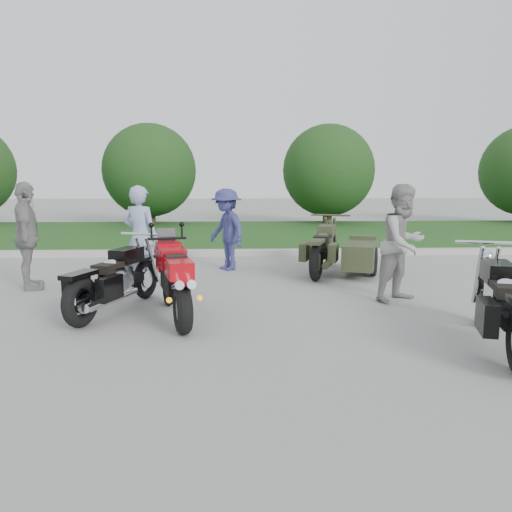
{
  "coord_description": "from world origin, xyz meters",
  "views": [
    {
      "loc": [
        0.38,
        -6.3,
        1.94
      ],
      "look_at": [
        0.66,
        0.89,
        0.8
      ],
      "focal_mm": 35.0,
      "sensor_mm": 36.0,
      "label": 1
    }
  ],
  "objects_px": {
    "person_denim": "(227,230)",
    "person_grey": "(403,243)",
    "sportbike_red": "(175,278)",
    "person_stripe": "(140,237)",
    "person_back": "(27,236)",
    "cruiser_left": "(113,282)",
    "cruiser_sidecar": "(345,253)",
    "cruiser_right": "(505,309)"
  },
  "relations": [
    {
      "from": "person_denim",
      "to": "person_grey",
      "type": "bearing_deg",
      "value": 11.47
    },
    {
      "from": "sportbike_red",
      "to": "person_stripe",
      "type": "height_order",
      "value": "person_stripe"
    },
    {
      "from": "person_back",
      "to": "sportbike_red",
      "type": "bearing_deg",
      "value": -145.47
    },
    {
      "from": "person_denim",
      "to": "person_stripe",
      "type": "bearing_deg",
      "value": -75.73
    },
    {
      "from": "cruiser_left",
      "to": "person_denim",
      "type": "height_order",
      "value": "person_denim"
    },
    {
      "from": "cruiser_sidecar",
      "to": "person_denim",
      "type": "distance_m",
      "value": 2.49
    },
    {
      "from": "cruiser_left",
      "to": "cruiser_right",
      "type": "xyz_separation_m",
      "value": [
        4.78,
        -1.75,
        0.03
      ]
    },
    {
      "from": "sportbike_red",
      "to": "person_back",
      "type": "height_order",
      "value": "person_back"
    },
    {
      "from": "person_grey",
      "to": "person_denim",
      "type": "distance_m",
      "value": 3.95
    },
    {
      "from": "cruiser_right",
      "to": "person_stripe",
      "type": "bearing_deg",
      "value": 159.47
    },
    {
      "from": "sportbike_red",
      "to": "person_back",
      "type": "xyz_separation_m",
      "value": [
        -2.76,
        1.97,
        0.35
      ]
    },
    {
      "from": "sportbike_red",
      "to": "cruiser_left",
      "type": "height_order",
      "value": "sportbike_red"
    },
    {
      "from": "person_grey",
      "to": "person_back",
      "type": "xyz_separation_m",
      "value": [
        -6.22,
        1.02,
        0.02
      ]
    },
    {
      "from": "sportbike_red",
      "to": "person_denim",
      "type": "xyz_separation_m",
      "value": [
        0.64,
        3.72,
        0.27
      ]
    },
    {
      "from": "cruiser_sidecar",
      "to": "person_denim",
      "type": "bearing_deg",
      "value": -176.46
    },
    {
      "from": "person_stripe",
      "to": "person_grey",
      "type": "height_order",
      "value": "person_grey"
    },
    {
      "from": "person_grey",
      "to": "person_back",
      "type": "bearing_deg",
      "value": 137.6
    },
    {
      "from": "person_grey",
      "to": "person_denim",
      "type": "height_order",
      "value": "person_grey"
    },
    {
      "from": "cruiser_left",
      "to": "person_grey",
      "type": "xyz_separation_m",
      "value": [
        4.38,
        0.59,
        0.46
      ]
    },
    {
      "from": "person_grey",
      "to": "person_back",
      "type": "height_order",
      "value": "person_back"
    },
    {
      "from": "cruiser_left",
      "to": "cruiser_sidecar",
      "type": "bearing_deg",
      "value": 54.47
    },
    {
      "from": "cruiser_left",
      "to": "person_stripe",
      "type": "height_order",
      "value": "person_stripe"
    },
    {
      "from": "cruiser_left",
      "to": "cruiser_sidecar",
      "type": "distance_m",
      "value": 4.77
    },
    {
      "from": "person_grey",
      "to": "person_back",
      "type": "relative_size",
      "value": 0.98
    },
    {
      "from": "cruiser_right",
      "to": "person_stripe",
      "type": "height_order",
      "value": "person_stripe"
    },
    {
      "from": "sportbike_red",
      "to": "person_stripe",
      "type": "xyz_separation_m",
      "value": [
        -0.84,
        2.06,
        0.32
      ]
    },
    {
      "from": "cruiser_left",
      "to": "cruiser_right",
      "type": "height_order",
      "value": "cruiser_right"
    },
    {
      "from": "person_back",
      "to": "cruiser_sidecar",
      "type": "bearing_deg",
      "value": -99.13
    },
    {
      "from": "person_stripe",
      "to": "person_grey",
      "type": "bearing_deg",
      "value": -172.28
    },
    {
      "from": "cruiser_left",
      "to": "person_back",
      "type": "relative_size",
      "value": 1.19
    },
    {
      "from": "cruiser_left",
      "to": "person_denim",
      "type": "distance_m",
      "value": 3.73
    },
    {
      "from": "sportbike_red",
      "to": "cruiser_sidecar",
      "type": "relative_size",
      "value": 0.87
    },
    {
      "from": "cruiser_left",
      "to": "person_back",
      "type": "distance_m",
      "value": 2.48
    },
    {
      "from": "cruiser_sidecar",
      "to": "person_back",
      "type": "distance_m",
      "value": 5.88
    },
    {
      "from": "sportbike_red",
      "to": "person_back",
      "type": "relative_size",
      "value": 1.11
    },
    {
      "from": "person_back",
      "to": "person_denim",
      "type": "bearing_deg",
      "value": -82.66
    },
    {
      "from": "cruiser_left",
      "to": "person_back",
      "type": "height_order",
      "value": "person_back"
    },
    {
      "from": "sportbike_red",
      "to": "person_back",
      "type": "bearing_deg",
      "value": 129.78
    },
    {
      "from": "cruiser_sidecar",
      "to": "person_grey",
      "type": "relative_size",
      "value": 1.3
    },
    {
      "from": "cruiser_sidecar",
      "to": "person_stripe",
      "type": "xyz_separation_m",
      "value": [
        -3.84,
        -1.01,
        0.46
      ]
    },
    {
      "from": "cruiser_left",
      "to": "cruiser_right",
      "type": "bearing_deg",
      "value": -0.21
    },
    {
      "from": "cruiser_left",
      "to": "cruiser_sidecar",
      "type": "relative_size",
      "value": 0.93
    }
  ]
}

